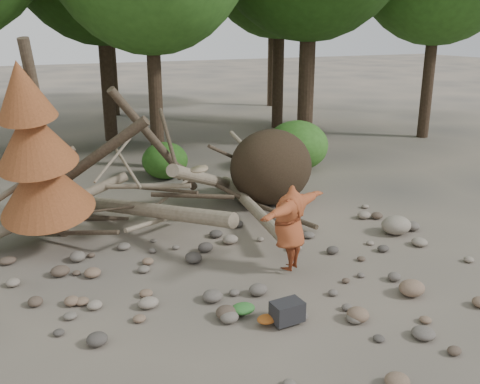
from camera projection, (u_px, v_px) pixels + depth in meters
name	position (u px, v px, depth m)	size (l,w,h in m)	color
ground	(255.00, 294.00, 9.43)	(120.00, 120.00, 0.00)	#514C44
deadfall_pile	(252.00, 172.00, 13.62)	(8.55, 5.24, 3.30)	#332619
dead_conifer	(37.00, 154.00, 10.46)	(2.06, 2.16, 4.35)	#4C3F30
bush_mid	(165.00, 160.00, 16.33)	(1.40, 1.40, 1.12)	#2D631C
bush_right	(297.00, 145.00, 17.25)	(2.00, 2.00, 1.60)	#387524
frisbee_thrower	(290.00, 227.00, 9.98)	(3.16, 1.44, 2.36)	#984322
backpack	(287.00, 315.00, 8.43)	(0.49, 0.33, 0.33)	black
cloth_green	(243.00, 311.00, 8.70)	(0.40, 0.33, 0.15)	#2D6A2A
cloth_orange	(267.00, 322.00, 8.42)	(0.32, 0.26, 0.12)	#A3521C
boulder_front_right	(412.00, 288.00, 9.33)	(0.47, 0.42, 0.28)	#816550
boulder_mid_right	(396.00, 225.00, 12.07)	(0.68, 0.61, 0.41)	gray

